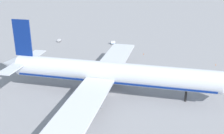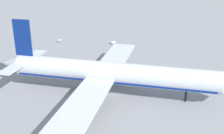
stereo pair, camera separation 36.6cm
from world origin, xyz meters
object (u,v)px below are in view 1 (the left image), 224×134
airliner (109,73)px  traffic_cone_2 (216,65)px  baggage_cart_0 (59,40)px  traffic_cone_1 (144,54)px  baggage_cart_1 (113,42)px  traffic_cone_3 (125,53)px

airliner → traffic_cone_2: airliner is taller
baggage_cart_0 → traffic_cone_2: (79.51, -4.92, -0.42)m
traffic_cone_1 → traffic_cone_2: size_ratio=1.00×
baggage_cart_0 → baggage_cart_1: 29.09m
airliner → traffic_cone_2: size_ratio=140.72×
traffic_cone_1 → traffic_cone_3: size_ratio=1.00×
airliner → baggage_cart_1: 57.50m
airliner → traffic_cone_3: airliner is taller
traffic_cone_1 → baggage_cart_0: bearing=176.4°
airliner → baggage_cart_0: (-49.46, 45.71, -6.28)m
baggage_cart_1 → traffic_cone_2: bearing=-13.4°
baggage_cart_0 → traffic_cone_1: (47.92, -3.00, -0.42)m
baggage_cart_0 → traffic_cone_2: bearing=-3.5°
baggage_cart_1 → traffic_cone_2: 52.81m
traffic_cone_3 → baggage_cart_0: bearing=172.3°
airliner → traffic_cone_2: (30.05, 40.79, -6.70)m
airliner → baggage_cart_1: size_ratio=25.03×
traffic_cone_2 → traffic_cone_3: bearing=-179.4°
baggage_cart_1 → traffic_cone_1: baggage_cart_1 is taller
baggage_cart_0 → traffic_cone_3: (39.50, -5.35, -0.42)m
baggage_cart_1 → traffic_cone_3: 17.03m
baggage_cart_1 → traffic_cone_3: baggage_cart_1 is taller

